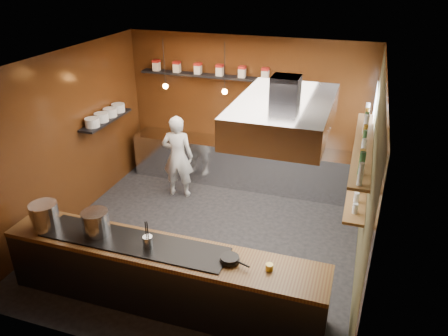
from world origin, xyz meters
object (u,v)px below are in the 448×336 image
at_px(stockpot_large, 45,216).
at_px(stockpot_small, 96,223).
at_px(extractor_hood, 284,114).
at_px(espresso_machine, 308,142).
at_px(chef, 178,157).

bearing_deg(stockpot_large, stockpot_small, 6.85).
bearing_deg(extractor_hood, espresso_machine, 89.21).
relative_size(espresso_machine, chef, 0.25).
height_order(stockpot_large, espresso_machine, espresso_machine).
xyz_separation_m(stockpot_large, espresso_machine, (3.04, 3.87, -0.01)).
relative_size(extractor_hood, stockpot_small, 5.50).
xyz_separation_m(extractor_hood, stockpot_large, (-3.00, -1.28, -1.38)).
xyz_separation_m(extractor_hood, espresso_machine, (0.04, 2.59, -1.39)).
bearing_deg(espresso_machine, stockpot_small, -122.98).
relative_size(stockpot_small, chef, 0.22).
height_order(extractor_hood, chef, extractor_hood).
xyz_separation_m(extractor_hood, stockpot_small, (-2.25, -1.19, -1.39)).
relative_size(extractor_hood, espresso_machine, 4.71).
xyz_separation_m(stockpot_small, chef, (-0.09, 2.90, -0.28)).
relative_size(stockpot_large, stockpot_small, 1.05).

